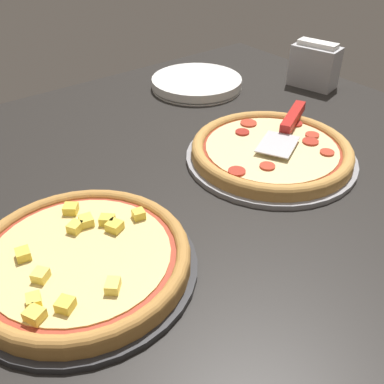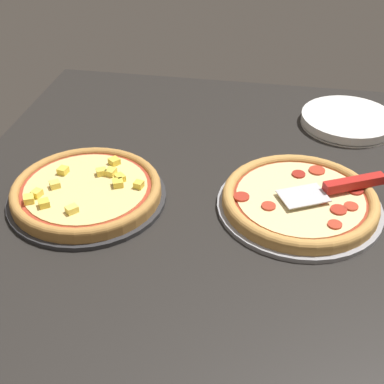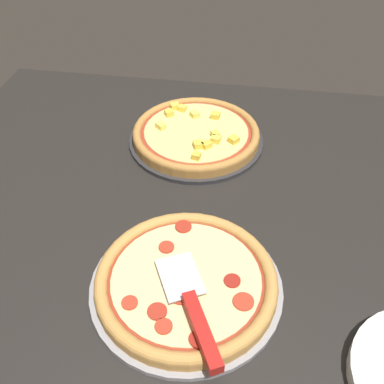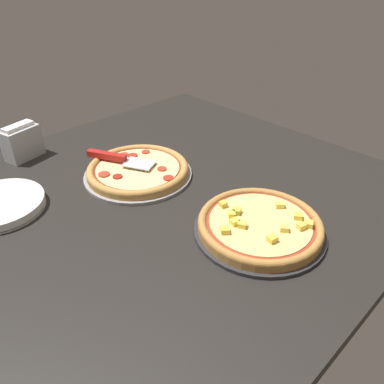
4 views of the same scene
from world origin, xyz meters
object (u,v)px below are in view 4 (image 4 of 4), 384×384
Objects in this scene: pizza_back at (260,224)px; napkin_holder at (22,142)px; serving_spatula at (113,157)px; pizza_front at (138,169)px.

napkin_holder reaches higher than pizza_back.
serving_spatula is (8.01, -52.75, 2.03)cm from pizza_back.
pizza_front is 44.39cm from pizza_back.
pizza_front is 1.02× the size of pizza_back.
napkin_holder reaches higher than serving_spatula.
serving_spatula is 33.57cm from napkin_holder.
pizza_back is 85.43cm from napkin_holder.
napkin_holder is (17.17, -28.82, 1.11)cm from serving_spatula.
serving_spatula is at bearing -81.37° from pizza_back.
pizza_front is 2.40× the size of napkin_holder.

